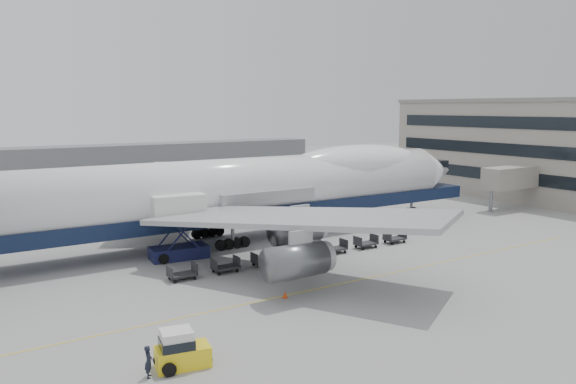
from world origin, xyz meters
TOP-DOWN VIEW (x-y plane):
  - ground at (0.00, 0.00)m, footprint 260.00×260.00m
  - apron_line at (0.00, -6.00)m, footprint 60.00×0.15m
  - hangar at (-10.00, 70.00)m, footprint 110.00×8.00m
  - airliner at (0.64, 12.00)m, footprint 67.00×55.30m
  - catering_truck at (-8.99, 8.52)m, footprint 5.59×4.13m
  - baggage_tug at (-17.45, -12.88)m, footprint 3.18×2.08m
  - ground_worker at (-19.32, -13.10)m, footprint 0.62×0.75m
  - traffic_cone at (-6.49, -6.39)m, footprint 0.37×0.37m
  - dolly_0 at (-11.30, 1.98)m, footprint 2.30×1.35m
  - dolly_1 at (-7.32, 1.98)m, footprint 2.30×1.35m
  - dolly_2 at (-3.34, 1.98)m, footprint 2.30×1.35m
  - dolly_3 at (0.64, 1.98)m, footprint 2.30×1.35m
  - dolly_4 at (4.62, 1.98)m, footprint 2.30×1.35m
  - dolly_5 at (8.60, 1.98)m, footprint 2.30×1.35m
  - dolly_6 at (12.58, 1.98)m, footprint 2.30×1.35m

SIDE VIEW (x-z plane):
  - ground at x=0.00m, z-range 0.00..0.00m
  - apron_line at x=0.00m, z-range 0.00..0.01m
  - traffic_cone at x=-6.49m, z-range -0.01..0.53m
  - dolly_0 at x=-11.30m, z-range -0.12..1.18m
  - dolly_1 at x=-7.32m, z-range -0.12..1.18m
  - dolly_2 at x=-3.34m, z-range -0.12..1.18m
  - dolly_3 at x=0.64m, z-range -0.12..1.18m
  - dolly_4 at x=4.62m, z-range -0.12..1.18m
  - dolly_5 at x=8.60m, z-range -0.12..1.18m
  - dolly_6 at x=12.58m, z-range -0.12..1.18m
  - ground_worker at x=-19.32m, z-range 0.00..1.76m
  - baggage_tug at x=-17.45m, z-range -0.12..2.04m
  - catering_truck at x=-8.99m, z-range 0.37..6.54m
  - hangar at x=-10.00m, z-range 0.00..7.00m
  - airliner at x=0.64m, z-range -4.37..15.61m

